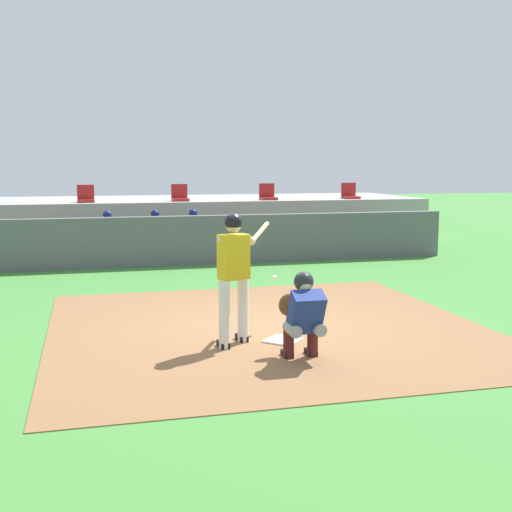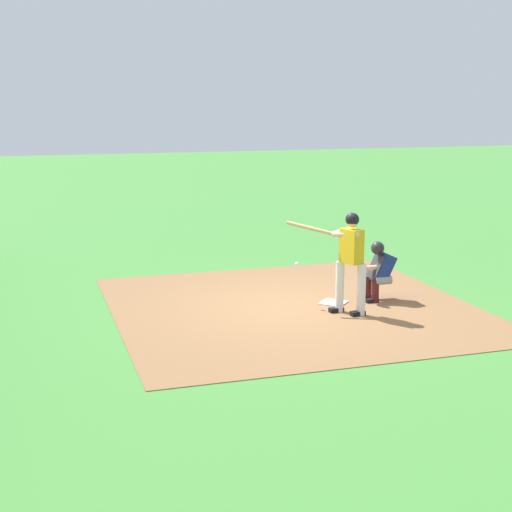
% 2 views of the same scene
% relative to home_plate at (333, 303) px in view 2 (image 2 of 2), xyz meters
% --- Properties ---
extents(ground_plane, '(80.00, 80.00, 0.00)m').
position_rel_home_plate_xyz_m(ground_plane, '(0.00, 0.80, -0.02)').
color(ground_plane, '#428438').
extents(dirt_infield, '(6.40, 6.40, 0.01)m').
position_rel_home_plate_xyz_m(dirt_infield, '(0.00, 0.80, -0.02)').
color(dirt_infield, olive).
rests_on(dirt_infield, ground).
extents(home_plate, '(0.62, 0.62, 0.02)m').
position_rel_home_plate_xyz_m(home_plate, '(0.00, 0.00, 0.00)').
color(home_plate, white).
rests_on(home_plate, dirt_infield).
extents(batter_at_plate, '(0.99, 1.16, 1.80)m').
position_rel_home_plate_xyz_m(batter_at_plate, '(-0.68, 0.01, 1.01)').
color(batter_at_plate, silver).
rests_on(batter_at_plate, ground).
extents(catcher_crouched, '(0.48, 1.92, 1.13)m').
position_rel_home_plate_xyz_m(catcher_crouched, '(-0.01, -0.86, 0.58)').
color(catcher_crouched, gray).
rests_on(catcher_crouched, ground).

